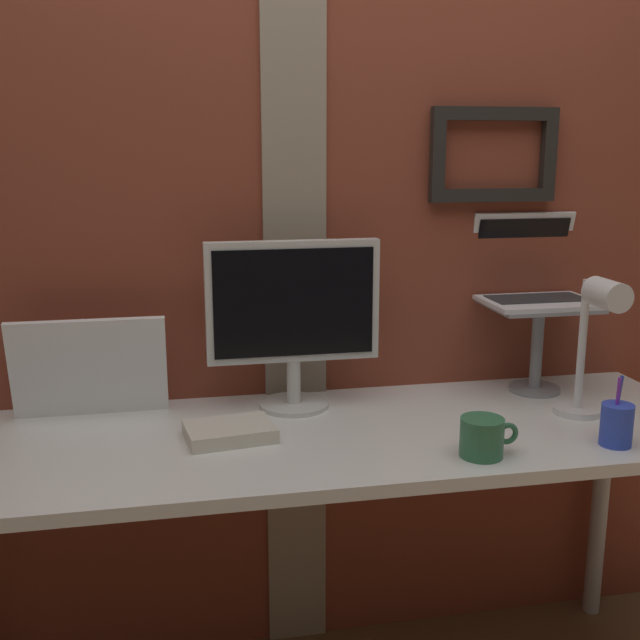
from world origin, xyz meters
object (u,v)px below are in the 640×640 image
laptop (529,275)px  pen_cup (617,424)px  whiteboard_panel (89,368)px  coffee_mug (483,437)px  desk_lamp (595,333)px  monitor (293,311)px

laptop → pen_cup: size_ratio=1.87×
laptop → whiteboard_panel: 1.20m
pen_cup → whiteboard_panel: bearing=160.1°
laptop → coffee_mug: laptop is taller
laptop → desk_lamp: laptop is taller
whiteboard_panel → desk_lamp: size_ratio=1.05×
whiteboard_panel → desk_lamp: desk_lamp is taller
laptop → desk_lamp: 0.33m
monitor → whiteboard_panel: bearing=176.8°
monitor → whiteboard_panel: (-0.51, 0.03, -0.13)m
laptop → whiteboard_panel: bearing=-177.8°
desk_lamp → coffee_mug: size_ratio=2.71×
whiteboard_panel → coffee_mug: 0.96m
desk_lamp → pen_cup: desk_lamp is taller
whiteboard_panel → pen_cup: whiteboard_panel is taller
laptop → coffee_mug: size_ratio=2.26×
monitor → laptop: 0.68m
desk_lamp → pen_cup: 0.23m
monitor → desk_lamp: size_ratio=1.23×
pen_cup → coffee_mug: size_ratio=1.21×
coffee_mug → monitor: bearing=131.3°
whiteboard_panel → coffee_mug: (0.86, -0.43, -0.08)m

